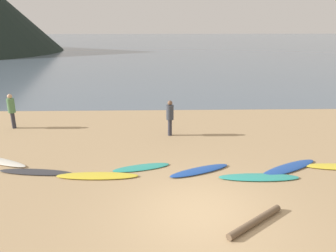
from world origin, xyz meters
The scene contains 11 objects.
ground_plane centered at (0.00, 10.00, -0.10)m, with size 120.00×120.00×0.20m, color tan.
ocean_water centered at (0.00, 60.40, 0.00)m, with size 140.00×100.00×0.01m, color slate.
surfboard_1 centered at (-5.21, 2.54, 0.03)m, with size 2.56×0.46×0.07m, color #333338.
surfboard_2 centered at (-3.10, 2.20, 0.04)m, with size 2.69×0.54×0.08m, color yellow.
surfboard_3 centered at (-1.68, 2.81, 0.03)m, with size 2.00×0.51×0.06m, color teal.
surfboard_4 centered at (0.30, 2.48, 0.04)m, with size 2.23×0.48×0.09m, color #1E479E.
surfboard_5 centered at (2.17, 1.95, 0.04)m, with size 2.62×0.56×0.07m, color teal.
surfboard_6 centered at (3.41, 2.62, 0.04)m, with size 2.54×0.54×0.09m, color #1E479E.
person_0 centered at (-7.94, 7.38, 0.97)m, with size 0.33×0.33×1.65m.
person_1 centered at (-0.59, 6.17, 0.94)m, with size 0.32×0.32×1.59m.
driftwood_log centered at (1.34, -0.55, 0.09)m, with size 0.18×0.18×2.00m, color brown.
Camera 1 is at (-1.03, -7.56, 4.93)m, focal length 35.07 mm.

